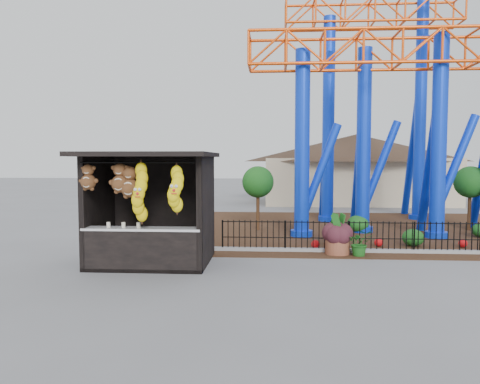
# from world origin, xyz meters

# --- Properties ---
(ground) EXTENTS (120.00, 120.00, 0.00)m
(ground) POSITION_xyz_m (0.00, 0.00, 0.00)
(ground) COLOR slate
(ground) RESTS_ON ground
(mulch_bed) EXTENTS (18.00, 12.00, 0.02)m
(mulch_bed) POSITION_xyz_m (4.00, 8.00, 0.01)
(mulch_bed) COLOR #331E11
(mulch_bed) RESTS_ON ground
(curb) EXTENTS (18.00, 0.18, 0.12)m
(curb) POSITION_xyz_m (4.00, 3.00, 0.06)
(curb) COLOR gray
(curb) RESTS_ON ground
(prize_booth) EXTENTS (3.50, 3.40, 3.12)m
(prize_booth) POSITION_xyz_m (-3.01, 0.90, 1.54)
(prize_booth) COLOR black
(prize_booth) RESTS_ON ground
(picket_fence) EXTENTS (12.20, 0.06, 1.00)m
(picket_fence) POSITION_xyz_m (4.90, 3.00, 0.50)
(picket_fence) COLOR black
(picket_fence) RESTS_ON ground
(roller_coaster) EXTENTS (11.00, 6.37, 10.82)m
(roller_coaster) POSITION_xyz_m (5.12, 8.23, 6.44)
(roller_coaster) COLOR #0C34DB
(roller_coaster) RESTS_ON ground
(terracotta_planter) EXTENTS (0.82, 0.82, 0.54)m
(terracotta_planter) POSITION_xyz_m (2.39, 2.70, 0.27)
(terracotta_planter) COLOR brown
(terracotta_planter) RESTS_ON ground
(planter_foliage) EXTENTS (0.70, 0.70, 0.64)m
(planter_foliage) POSITION_xyz_m (2.39, 2.70, 0.86)
(planter_foliage) COLOR #38161E
(planter_foliage) RESTS_ON terracotta_planter
(potted_plant) EXTENTS (0.78, 0.69, 0.81)m
(potted_plant) POSITION_xyz_m (3.03, 2.46, 0.40)
(potted_plant) COLOR #265619
(potted_plant) RESTS_ON ground
(landscaping) EXTENTS (8.31, 4.14, 0.68)m
(landscaping) POSITION_xyz_m (5.19, 5.60, 0.30)
(landscaping) COLOR #174D16
(landscaping) RESTS_ON mulch_bed
(pavilion) EXTENTS (15.00, 15.00, 4.80)m
(pavilion) POSITION_xyz_m (6.00, 20.00, 3.07)
(pavilion) COLOR #BFAD8C
(pavilion) RESTS_ON ground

